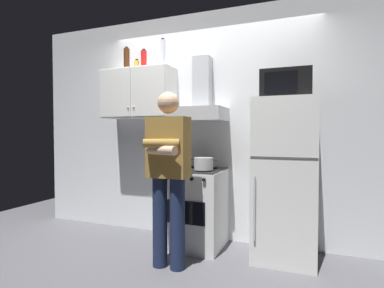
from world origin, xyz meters
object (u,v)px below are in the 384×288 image
object	(u,v)px
refrigerator	(285,179)
bottle_spice_jar	(137,65)
person_standing	(168,172)
bottle_vodka_clear	(163,53)
bottle_soda_red	(144,60)
bottle_rum_dark	(127,59)
upper_cabinet	(139,94)
microwave	(286,85)
stove_oven	(196,208)
range_hood	(200,104)
cooking_pot	(203,164)

from	to	relation	value
refrigerator	bottle_spice_jar	bearing A→B (deg)	175.13
person_standing	bottle_vodka_clear	world-z (taller)	bottle_vodka_clear
bottle_soda_red	bottle_rum_dark	bearing A→B (deg)	-171.20
upper_cabinet	microwave	world-z (taller)	upper_cabinet
person_standing	bottle_spice_jar	distance (m)	1.63
bottle_vodka_clear	upper_cabinet	bearing A→B (deg)	176.66
stove_oven	bottle_vodka_clear	distance (m)	1.84
person_standing	bottle_soda_red	distance (m)	1.62
person_standing	bottle_soda_red	xyz separation A→B (m)	(-0.69, 0.75, 1.26)
stove_oven	person_standing	bearing A→B (deg)	-94.72
range_hood	stove_oven	bearing A→B (deg)	-90.00
refrigerator	bottle_spice_jar	distance (m)	2.22
upper_cabinet	stove_oven	xyz separation A→B (m)	(0.80, -0.13, -1.32)
bottle_spice_jar	bottle_vodka_clear	xyz separation A→B (m)	(0.38, -0.05, 0.10)
bottle_spice_jar	bottle_vodka_clear	world-z (taller)	bottle_vodka_clear
upper_cabinet	bottle_vodka_clear	size ratio (longest dim) A/B	2.73
bottle_spice_jar	refrigerator	bearing A→B (deg)	-4.87
upper_cabinet	refrigerator	bearing A→B (deg)	-4.07
refrigerator	bottle_rum_dark	world-z (taller)	bottle_rum_dark
range_hood	bottle_rum_dark	xyz separation A→B (m)	(-0.96, -0.02, 0.59)
refrigerator	cooking_pot	size ratio (longest dim) A/B	5.29
upper_cabinet	refrigerator	xyz separation A→B (m)	(1.75, -0.12, -0.95)
upper_cabinet	refrigerator	size ratio (longest dim) A/B	0.56
bottle_rum_dark	bottle_vodka_clear	bearing A→B (deg)	-0.57
range_hood	microwave	bearing A→B (deg)	-6.46
microwave	bottle_vodka_clear	size ratio (longest dim) A/B	1.45
refrigerator	microwave	xyz separation A→B (m)	(-0.00, 0.02, 0.94)
stove_oven	bottle_vodka_clear	bearing A→B (deg)	167.04
bottle_spice_jar	stove_oven	bearing A→B (deg)	-10.34
bottle_rum_dark	bottle_vodka_clear	size ratio (longest dim) A/B	0.85
upper_cabinet	person_standing	size ratio (longest dim) A/B	0.55
refrigerator	range_hood	bearing A→B (deg)	172.45
upper_cabinet	bottle_soda_red	world-z (taller)	bottle_soda_red
refrigerator	bottle_vodka_clear	size ratio (longest dim) A/B	4.85
person_standing	refrigerator	bearing A→B (deg)	31.23
upper_cabinet	bottle_spice_jar	world-z (taller)	bottle_spice_jar
cooking_pot	person_standing	bearing A→B (deg)	-110.30
stove_oven	bottle_soda_red	xyz separation A→B (m)	(-0.74, 0.15, 1.73)
upper_cabinet	stove_oven	bearing A→B (deg)	-8.90
bottle_vodka_clear	refrigerator	bearing A→B (deg)	-4.25
upper_cabinet	range_hood	xyz separation A→B (m)	(0.80, 0.00, -0.15)
bottle_soda_red	bottle_vodka_clear	bearing A→B (deg)	-8.13
bottle_soda_red	person_standing	bearing A→B (deg)	-47.60
bottle_soda_red	range_hood	bearing A→B (deg)	-1.43
refrigerator	bottle_vodka_clear	bearing A→B (deg)	175.75
person_standing	bottle_spice_jar	bearing A→B (deg)	136.16
bottle_rum_dark	bottle_spice_jar	bearing A→B (deg)	19.93
stove_oven	bottle_spice_jar	bearing A→B (deg)	169.66
person_standing	bottle_vodka_clear	xyz separation A→B (m)	(-0.41, 0.71, 1.31)
microwave	bottle_soda_red	distance (m)	1.74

